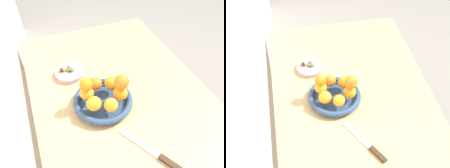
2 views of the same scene
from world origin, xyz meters
TOP-DOWN VIEW (x-y plane):
  - ground_plane at (0.00, 0.00)m, footprint 6.00×6.00m
  - dining_table at (0.00, 0.00)m, footprint 1.10×0.76m
  - fruit_bowl at (-0.06, 0.09)m, footprint 0.25×0.25m
  - candy_dish at (0.18, 0.18)m, footprint 0.14×0.14m
  - orange_0 at (-0.03, 0.15)m, footprint 0.06×0.06m
  - orange_1 at (-0.10, 0.14)m, footprint 0.06×0.06m
  - orange_2 at (-0.13, 0.08)m, footprint 0.06×0.06m
  - orange_3 at (-0.09, 0.03)m, footprint 0.06×0.06m
  - orange_4 at (-0.02, 0.04)m, footprint 0.06×0.06m
  - orange_5 at (0.01, 0.10)m, footprint 0.06×0.06m
  - orange_6 at (-0.04, 0.15)m, footprint 0.05×0.05m
  - orange_7 at (-0.08, 0.02)m, footprint 0.06×0.06m
  - candy_ball_0 at (0.19, 0.21)m, footprint 0.02×0.02m
  - candy_ball_1 at (0.19, 0.17)m, footprint 0.02×0.02m
  - candy_ball_2 at (0.17, 0.17)m, footprint 0.02×0.02m
  - candy_ball_3 at (0.19, 0.20)m, footprint 0.02×0.02m
  - candy_ball_4 at (0.18, 0.18)m, footprint 0.01×0.01m
  - candy_ball_5 at (0.18, 0.17)m, footprint 0.02×0.02m
  - knife at (-0.34, 0.00)m, footprint 0.24×0.14m

SIDE VIEW (x-z plane):
  - ground_plane at x=0.00m, z-range 0.00..0.00m
  - dining_table at x=0.00m, z-range 0.28..1.02m
  - knife at x=-0.34m, z-range 0.74..0.75m
  - candy_dish at x=0.18m, z-range 0.74..0.76m
  - fruit_bowl at x=-0.06m, z-range 0.74..0.78m
  - candy_ball_4 at x=0.18m, z-range 0.76..0.78m
  - candy_ball_5 at x=0.18m, z-range 0.76..0.78m
  - candy_ball_3 at x=0.19m, z-range 0.76..0.78m
  - candy_ball_1 at x=0.19m, z-range 0.76..0.78m
  - candy_ball_0 at x=0.19m, z-range 0.76..0.78m
  - candy_ball_2 at x=0.17m, z-range 0.76..0.78m
  - orange_2 at x=-0.13m, z-range 0.78..0.84m
  - orange_5 at x=0.01m, z-range 0.78..0.84m
  - orange_0 at x=-0.03m, z-range 0.78..0.84m
  - orange_4 at x=-0.02m, z-range 0.78..0.84m
  - orange_1 at x=-0.10m, z-range 0.78..0.84m
  - orange_3 at x=-0.09m, z-range 0.78..0.84m
  - orange_6 at x=-0.04m, z-range 0.84..0.89m
  - orange_7 at x=-0.08m, z-range 0.84..0.90m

